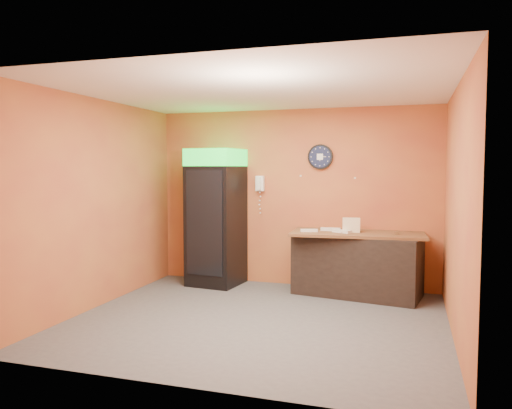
% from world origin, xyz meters
% --- Properties ---
extents(floor, '(4.50, 4.50, 0.00)m').
position_xyz_m(floor, '(0.00, 0.00, 0.00)').
color(floor, '#47474C').
rests_on(floor, ground).
extents(back_wall, '(4.50, 0.02, 2.80)m').
position_xyz_m(back_wall, '(0.00, 2.00, 1.40)').
color(back_wall, '#BF7136').
rests_on(back_wall, floor).
extents(left_wall, '(0.02, 4.00, 2.80)m').
position_xyz_m(left_wall, '(-2.25, 0.00, 1.40)').
color(left_wall, '#BF7136').
rests_on(left_wall, floor).
extents(right_wall, '(0.02, 4.00, 2.80)m').
position_xyz_m(right_wall, '(2.25, 0.00, 1.40)').
color(right_wall, '#BF7136').
rests_on(right_wall, floor).
extents(ceiling, '(4.50, 4.00, 0.02)m').
position_xyz_m(ceiling, '(0.00, 0.00, 2.80)').
color(ceiling, white).
rests_on(ceiling, back_wall).
extents(beverage_cooler, '(0.84, 0.85, 2.17)m').
position_xyz_m(beverage_cooler, '(-1.20, 1.60, 1.06)').
color(beverage_cooler, black).
rests_on(beverage_cooler, floor).
extents(prep_counter, '(1.90, 1.08, 0.89)m').
position_xyz_m(prep_counter, '(1.04, 1.60, 0.45)').
color(prep_counter, black).
rests_on(prep_counter, floor).
extents(wall_clock, '(0.39, 0.06, 0.39)m').
position_xyz_m(wall_clock, '(0.41, 1.97, 2.05)').
color(wall_clock, black).
rests_on(wall_clock, back_wall).
extents(wall_phone, '(0.13, 0.11, 0.24)m').
position_xyz_m(wall_phone, '(-0.56, 1.95, 1.62)').
color(wall_phone, white).
rests_on(wall_phone, back_wall).
extents(butcher_paper, '(1.96, 1.00, 0.04)m').
position_xyz_m(butcher_paper, '(1.04, 1.60, 0.91)').
color(butcher_paper, brown).
rests_on(butcher_paper, prep_counter).
extents(sub_roll_stack, '(0.26, 0.11, 0.21)m').
position_xyz_m(sub_roll_stack, '(0.95, 1.56, 1.04)').
color(sub_roll_stack, beige).
rests_on(sub_roll_stack, butcher_paper).
extents(wrapped_sandwich_left, '(0.27, 0.17, 0.04)m').
position_xyz_m(wrapped_sandwich_left, '(0.35, 1.45, 0.95)').
color(wrapped_sandwich_left, silver).
rests_on(wrapped_sandwich_left, butcher_paper).
extents(wrapped_sandwich_mid, '(0.29, 0.22, 0.04)m').
position_xyz_m(wrapped_sandwich_mid, '(0.83, 1.48, 0.95)').
color(wrapped_sandwich_mid, silver).
rests_on(wrapped_sandwich_mid, butcher_paper).
extents(wrapped_sandwich_right, '(0.30, 0.13, 0.04)m').
position_xyz_m(wrapped_sandwich_right, '(0.63, 1.66, 0.96)').
color(wrapped_sandwich_right, silver).
rests_on(wrapped_sandwich_right, butcher_paper).
extents(kitchen_tool, '(0.06, 0.06, 0.06)m').
position_xyz_m(kitchen_tool, '(1.03, 1.66, 0.97)').
color(kitchen_tool, silver).
rests_on(kitchen_tool, butcher_paper).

